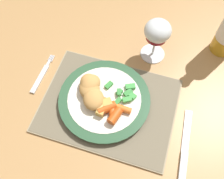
# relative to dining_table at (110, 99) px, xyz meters

# --- Properties ---
(ground_plane) EXTENTS (6.00, 6.00, 0.00)m
(ground_plane) POSITION_rel_dining_table_xyz_m (0.00, 0.00, -0.66)
(ground_plane) COLOR #4C4238
(dining_table) EXTENTS (1.38, 0.95, 0.74)m
(dining_table) POSITION_rel_dining_table_xyz_m (0.00, 0.00, 0.00)
(dining_table) COLOR #AD7F4C
(dining_table) RESTS_ON ground
(placemat) EXTENTS (0.36, 0.28, 0.01)m
(placemat) POSITION_rel_dining_table_xyz_m (0.01, -0.06, 0.09)
(placemat) COLOR gray
(placemat) RESTS_ON dining_table
(dinner_plate) EXTENTS (0.25, 0.25, 0.02)m
(dinner_plate) POSITION_rel_dining_table_xyz_m (-0.00, -0.05, 0.10)
(dinner_plate) COLOR silver
(dinner_plate) RESTS_ON placemat
(breaded_croquettes) EXTENTS (0.10, 0.12, 0.04)m
(breaded_croquettes) POSITION_rel_dining_table_xyz_m (-0.04, -0.05, 0.13)
(breaded_croquettes) COLOR tan
(breaded_croquettes) RESTS_ON dinner_plate
(green_beans_pile) EXTENTS (0.09, 0.08, 0.02)m
(green_beans_pile) POSITION_rel_dining_table_xyz_m (0.05, -0.02, 0.12)
(green_beans_pile) COLOR green
(green_beans_pile) RESTS_ON dinner_plate
(glazed_carrots) EXTENTS (0.10, 0.07, 0.02)m
(glazed_carrots) POSITION_rel_dining_table_xyz_m (0.03, -0.08, 0.12)
(glazed_carrots) COLOR #CC5119
(glazed_carrots) RESTS_ON dinner_plate
(fork) EXTENTS (0.02, 0.14, 0.01)m
(fork) POSITION_rel_dining_table_xyz_m (-0.20, -0.03, 0.09)
(fork) COLOR silver
(fork) RESTS_ON dining_table
(table_knife) EXTENTS (0.03, 0.19, 0.01)m
(table_knife) POSITION_rel_dining_table_xyz_m (0.24, -0.12, 0.09)
(table_knife) COLOR silver
(table_knife) RESTS_ON dining_table
(wine_glass) EXTENTS (0.08, 0.08, 0.14)m
(wine_glass) POSITION_rel_dining_table_xyz_m (0.09, 0.15, 0.18)
(wine_glass) COLOR silver
(wine_glass) RESTS_ON dining_table
(roast_potatoes) EXTENTS (0.05, 0.05, 0.02)m
(roast_potatoes) POSITION_rel_dining_table_xyz_m (0.01, -0.08, 0.12)
(roast_potatoes) COLOR #E5BC66
(roast_potatoes) RESTS_ON dinner_plate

